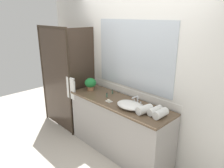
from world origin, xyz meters
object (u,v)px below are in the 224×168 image
(potted_plant, at_px, (90,83))
(rolled_towel_far_edge, at_px, (144,109))
(rolled_towel_middle, at_px, (155,111))
(faucet, at_px, (137,102))
(amenity_bottle_lotion, at_px, (112,92))
(sink_basin, at_px, (130,105))
(amenity_bottle_body_wash, at_px, (107,95))
(rolled_towel_near_edge, at_px, (161,114))
(soap_dish, at_px, (109,101))

(potted_plant, relative_size, rolled_towel_far_edge, 0.94)
(rolled_towel_middle, bearing_deg, faucet, 169.59)
(faucet, xyz_separation_m, potted_plant, (-1.00, -0.09, 0.07))
(amenity_bottle_lotion, xyz_separation_m, rolled_towel_far_edge, (0.85, -0.21, 0.02))
(sink_basin, height_order, amenity_bottle_body_wash, sink_basin)
(faucet, height_order, potted_plant, potted_plant)
(rolled_towel_near_edge, bearing_deg, potted_plant, 179.53)
(amenity_bottle_lotion, xyz_separation_m, rolled_towel_middle, (0.96, -0.12, 0.02))
(rolled_towel_middle, distance_m, rolled_towel_far_edge, 0.14)
(amenity_bottle_lotion, distance_m, amenity_bottle_body_wash, 0.18)
(amenity_bottle_body_wash, bearing_deg, sink_basin, -4.87)
(rolled_towel_far_edge, bearing_deg, amenity_bottle_lotion, 165.96)
(soap_dish, bearing_deg, potted_plant, 167.26)
(potted_plant, xyz_separation_m, rolled_towel_far_edge, (1.27, -0.07, -0.06))
(rolled_towel_middle, bearing_deg, potted_plant, -179.28)
(potted_plant, relative_size, amenity_bottle_body_wash, 2.98)
(soap_dish, xyz_separation_m, rolled_towel_near_edge, (0.86, 0.13, 0.04))
(amenity_bottle_body_wash, height_order, rolled_towel_far_edge, rolled_towel_far_edge)
(amenity_bottle_body_wash, xyz_separation_m, rolled_towel_far_edge, (0.80, -0.04, 0.02))
(soap_dish, relative_size, amenity_bottle_body_wash, 1.38)
(faucet, distance_m, soap_dish, 0.44)
(rolled_towel_near_edge, distance_m, rolled_towel_middle, 0.11)
(sink_basin, height_order, potted_plant, potted_plant)
(faucet, relative_size, rolled_towel_middle, 0.74)
(sink_basin, relative_size, potted_plant, 1.94)
(rolled_towel_near_edge, xyz_separation_m, rolled_towel_far_edge, (-0.22, -0.06, 0.00))
(rolled_towel_middle, height_order, rolled_towel_far_edge, rolled_towel_far_edge)
(soap_dish, distance_m, rolled_towel_middle, 0.76)
(amenity_bottle_body_wash, xyz_separation_m, rolled_towel_middle, (0.91, 0.05, 0.02))
(soap_dish, distance_m, amenity_bottle_lotion, 0.35)
(rolled_towel_middle, relative_size, rolled_towel_far_edge, 1.00)
(sink_basin, bearing_deg, potted_plant, 175.60)
(soap_dish, height_order, rolled_towel_middle, rolled_towel_middle)
(rolled_towel_far_edge, bearing_deg, rolled_towel_near_edge, 15.04)
(potted_plant, xyz_separation_m, rolled_towel_near_edge, (1.49, -0.01, -0.07))
(sink_basin, height_order, faucet, faucet)
(amenity_bottle_body_wash, relative_size, rolled_towel_near_edge, 0.31)
(sink_basin, relative_size, rolled_towel_middle, 1.82)
(sink_basin, xyz_separation_m, rolled_towel_far_edge, (0.26, 0.01, 0.02))
(faucet, xyz_separation_m, rolled_towel_far_edge, (0.26, -0.16, 0.01))
(faucet, bearing_deg, rolled_towel_far_edge, -30.99)
(amenity_bottle_lotion, distance_m, rolled_towel_near_edge, 1.08)
(potted_plant, distance_m, amenity_bottle_lotion, 0.45)
(amenity_bottle_body_wash, relative_size, rolled_towel_far_edge, 0.31)
(soap_dish, bearing_deg, amenity_bottle_body_wash, 146.11)
(soap_dish, xyz_separation_m, amenity_bottle_lotion, (-0.21, 0.28, 0.02))
(amenity_bottle_lotion, relative_size, rolled_towel_near_edge, 0.32)
(amenity_bottle_lotion, height_order, rolled_towel_near_edge, rolled_towel_near_edge)
(rolled_towel_near_edge, height_order, rolled_towel_far_edge, rolled_towel_far_edge)
(rolled_towel_near_edge, bearing_deg, rolled_towel_middle, 164.98)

